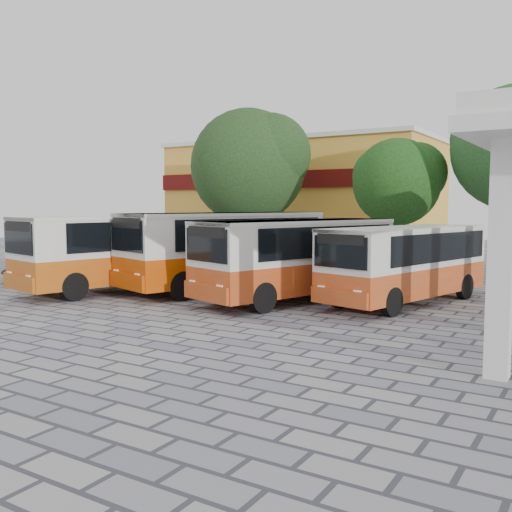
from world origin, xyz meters
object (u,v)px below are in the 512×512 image
Objects in this scene: bus_far_right at (406,259)px; parked_car at (54,267)px; bus_far_left at (121,247)px; bus_centre_right at (297,254)px; bus_centre_left at (225,245)px.

parked_car is (-15.43, -2.38, -0.93)m from bus_far_right.
bus_far_left reaches higher than bus_centre_right.
bus_far_right is at bearing 31.24° from parked_car.
bus_far_right is (10.73, 2.87, -0.19)m from bus_far_left.
bus_centre_right is 1.92× the size of parked_car.
bus_centre_left is 3.72m from bus_centre_right.
bus_centre_left reaches higher than bus_far_left.
bus_centre_right is at bearing 8.05° from bus_centre_left.
parked_car is at bearing -157.16° from bus_centre_right.
bus_far_left is 4.18m from bus_centre_left.
bus_far_left reaches higher than parked_car.
bus_far_right is 15.64m from parked_car.
bus_centre_left is at bearing -160.07° from bus_far_right.
parked_car is at bearing -149.78° from bus_centre_left.
parked_car is (-11.92, -1.01, -1.05)m from bus_centre_right.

